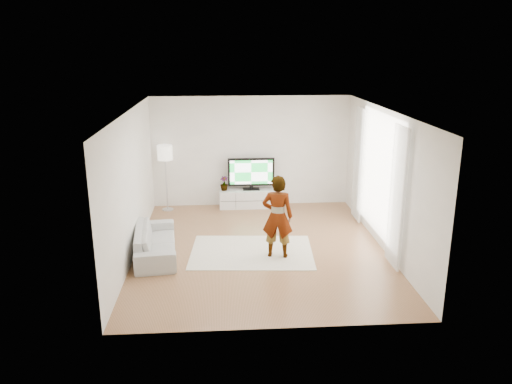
{
  "coord_description": "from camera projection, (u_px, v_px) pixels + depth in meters",
  "views": [
    {
      "loc": [
        -0.74,
        -9.41,
        3.99
      ],
      "look_at": [
        -0.06,
        0.4,
        1.09
      ],
      "focal_mm": 35.0,
      "sensor_mm": 36.0,
      "label": 1
    }
  ],
  "objects": [
    {
      "name": "media_console",
      "position": [
        251.0,
        198.0,
        12.76
      ],
      "size": [
        1.62,
        0.46,
        0.46
      ],
      "color": "silver",
      "rests_on": "floor"
    },
    {
      "name": "wall_back",
      "position": [
        251.0,
        152.0,
        12.66
      ],
      "size": [
        5.0,
        0.02,
        2.8
      ],
      "primitive_type": "cube",
      "color": "white",
      "rests_on": "floor"
    },
    {
      "name": "ceiling",
      "position": [
        260.0,
        111.0,
        9.39
      ],
      "size": [
        6.0,
        6.0,
        0.0
      ],
      "primitive_type": "plane",
      "color": "white",
      "rests_on": "wall_back"
    },
    {
      "name": "window",
      "position": [
        379.0,
        174.0,
        10.23
      ],
      "size": [
        0.01,
        2.6,
        2.5
      ],
      "primitive_type": "cube",
      "color": "white",
      "rests_on": "wall_right"
    },
    {
      "name": "wall_front",
      "position": [
        277.0,
        240.0,
        6.92
      ],
      "size": [
        5.0,
        0.02,
        2.8
      ],
      "primitive_type": "cube",
      "color": "white",
      "rests_on": "floor"
    },
    {
      "name": "player",
      "position": [
        277.0,
        217.0,
        9.58
      ],
      "size": [
        0.66,
        0.5,
        1.64
      ],
      "primitive_type": "imported",
      "rotation": [
        0.0,
        0.0,
        2.95
      ],
      "color": "#334772",
      "rests_on": "rug"
    },
    {
      "name": "wall_right",
      "position": [
        385.0,
        180.0,
        9.95
      ],
      "size": [
        0.02,
        6.0,
        2.8
      ],
      "primitive_type": "cube",
      "color": "white",
      "rests_on": "floor"
    },
    {
      "name": "game_console",
      "position": [
        279.0,
        185.0,
        12.72
      ],
      "size": [
        0.06,
        0.16,
        0.21
      ],
      "rotation": [
        0.0,
        0.0,
        -0.09
      ],
      "color": "white",
      "rests_on": "media_console"
    },
    {
      "name": "curtain_far",
      "position": [
        359.0,
        165.0,
        11.49
      ],
      "size": [
        0.04,
        0.7,
        2.6
      ],
      "primitive_type": "cube",
      "color": "white",
      "rests_on": "floor"
    },
    {
      "name": "curtain_near",
      "position": [
        397.0,
        197.0,
        9.0
      ],
      "size": [
        0.04,
        0.7,
        2.6
      ],
      "primitive_type": "cube",
      "color": "white",
      "rests_on": "floor"
    },
    {
      "name": "floor_lamp",
      "position": [
        165.0,
        156.0,
        12.2
      ],
      "size": [
        0.37,
        0.37,
        1.65
      ],
      "color": "silver",
      "rests_on": "floor"
    },
    {
      "name": "rug",
      "position": [
        252.0,
        252.0,
        10.01
      ],
      "size": [
        2.54,
        1.91,
        0.01
      ],
      "primitive_type": "cube",
      "rotation": [
        0.0,
        0.0,
        -0.07
      ],
      "color": "#EBE4C8",
      "rests_on": "floor"
    },
    {
      "name": "floor",
      "position": [
        260.0,
        249.0,
        10.18
      ],
      "size": [
        6.0,
        6.0,
        0.0
      ],
      "primitive_type": "plane",
      "color": "#A56F4A",
      "rests_on": "ground"
    },
    {
      "name": "television",
      "position": [
        251.0,
        173.0,
        12.6
      ],
      "size": [
        1.18,
        0.23,
        0.82
      ],
      "color": "black",
      "rests_on": "media_console"
    },
    {
      "name": "potted_plant",
      "position": [
        224.0,
        183.0,
        12.6
      ],
      "size": [
        0.26,
        0.26,
        0.36
      ],
      "primitive_type": "imported",
      "rotation": [
        0.0,
        0.0,
        -0.32
      ],
      "color": "#3F7238",
      "rests_on": "media_console"
    },
    {
      "name": "wall_left",
      "position": [
        131.0,
        185.0,
        9.62
      ],
      "size": [
        0.02,
        6.0,
        2.8
      ],
      "primitive_type": "cube",
      "color": "white",
      "rests_on": "floor"
    },
    {
      "name": "sofa",
      "position": [
        155.0,
        242.0,
        9.8
      ],
      "size": [
        0.97,
        2.02,
        0.57
      ],
      "primitive_type": "imported",
      "rotation": [
        0.0,
        0.0,
        1.68
      ],
      "color": "#B3B3AE",
      "rests_on": "floor"
    }
  ]
}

